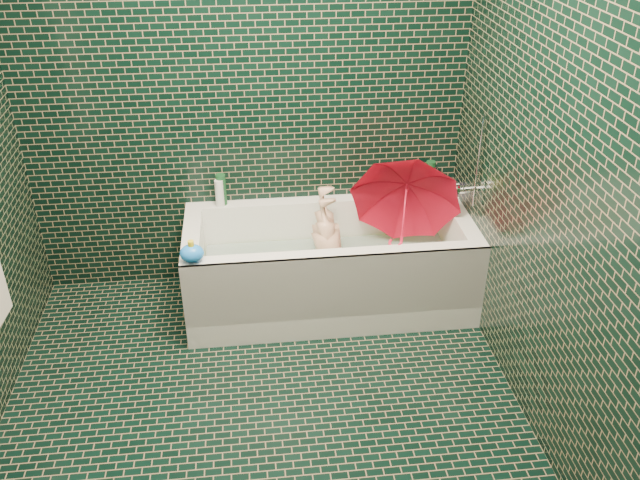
{
  "coord_description": "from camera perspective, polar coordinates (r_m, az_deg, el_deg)",
  "views": [
    {
      "loc": [
        -0.01,
        -2.4,
        2.48
      ],
      "look_at": [
        0.37,
        0.82,
        0.56
      ],
      "focal_mm": 38.0,
      "sensor_mm": 36.0,
      "label": 1
    }
  ],
  "objects": [
    {
      "name": "soap_bottle_b",
      "position": [
        4.37,
        10.78,
        3.77
      ],
      "size": [
        0.09,
        0.09,
        0.18
      ],
      "primitive_type": "imported",
      "rotation": [
        0.0,
        0.0,
        -0.12
      ],
      "color": "#441F75",
      "rests_on": "bathtub"
    },
    {
      "name": "bath_mat",
      "position": [
        4.17,
        0.76,
        -3.39
      ],
      "size": [
        1.35,
        0.47,
        0.01
      ],
      "primitive_type": "cube",
      "color": "green",
      "rests_on": "bathtub"
    },
    {
      "name": "bath_toy",
      "position": [
        3.64,
        -10.74,
        -1.09
      ],
      "size": [
        0.16,
        0.14,
        0.13
      ],
      "rotation": [
        0.0,
        0.0,
        0.36
      ],
      "color": "#1B7BFA",
      "rests_on": "bathtub"
    },
    {
      "name": "bottle_right_pump",
      "position": [
        4.34,
        9.52,
        5.07
      ],
      "size": [
        0.06,
        0.06,
        0.19
      ],
      "primitive_type": "cylinder",
      "rotation": [
        0.0,
        0.0,
        -0.16
      ],
      "color": "silver",
      "rests_on": "bathtub"
    },
    {
      "name": "soap_bottle_a",
      "position": [
        4.36,
        10.16,
        3.77
      ],
      "size": [
        0.11,
        0.11,
        0.24
      ],
      "primitive_type": "imported",
      "rotation": [
        0.0,
        0.0,
        -0.13
      ],
      "color": "white",
      "rests_on": "bathtub"
    },
    {
      "name": "soap_bottle_c",
      "position": [
        4.36,
        9.4,
        3.8
      ],
      "size": [
        0.15,
        0.15,
        0.18
      ],
      "primitive_type": "imported",
      "rotation": [
        0.0,
        0.0,
        -0.03
      ],
      "color": "#134320",
      "rests_on": "bathtub"
    },
    {
      "name": "wall_back",
      "position": [
        4.0,
        -6.4,
        12.41
      ],
      "size": [
        2.8,
        0.0,
        2.8
      ],
      "primitive_type": "plane",
      "rotation": [
        1.57,
        0.0,
        0.0
      ],
      "color": "black",
      "rests_on": "floor"
    },
    {
      "name": "wall_right",
      "position": [
        3.0,
        19.92,
        4.41
      ],
      "size": [
        0.0,
        2.8,
        2.8
      ],
      "primitive_type": "plane",
      "rotation": [
        1.57,
        0.0,
        -1.57
      ],
      "color": "black",
      "rests_on": "floor"
    },
    {
      "name": "bottle_right_tall",
      "position": [
        4.29,
        9.21,
        5.12
      ],
      "size": [
        0.07,
        0.07,
        0.23
      ],
      "primitive_type": "cylinder",
      "rotation": [
        0.0,
        0.0,
        -0.32
      ],
      "color": "#134320",
      "rests_on": "bathtub"
    },
    {
      "name": "rubber_duck",
      "position": [
        4.33,
        8.06,
        4.35
      ],
      "size": [
        0.11,
        0.08,
        0.1
      ],
      "rotation": [
        0.0,
        0.0,
        0.06
      ],
      "color": "yellow",
      "rests_on": "bathtub"
    },
    {
      "name": "bottle_left_short",
      "position": [
        4.17,
        -8.46,
        3.92
      ],
      "size": [
        0.07,
        0.07,
        0.17
      ],
      "primitive_type": "cylinder",
      "rotation": [
        0.0,
        0.0,
        0.41
      ],
      "color": "white",
      "rests_on": "bathtub"
    },
    {
      "name": "faucet",
      "position": [
        4.03,
        12.44,
        4.69
      ],
      "size": [
        0.18,
        0.19,
        0.55
      ],
      "color": "silver",
      "rests_on": "wall_right"
    },
    {
      "name": "umbrella",
      "position": [
        3.96,
        7.1,
        2.31
      ],
      "size": [
        0.89,
        0.9,
        0.82
      ],
      "primitive_type": "imported",
      "rotation": [
        0.3,
        -0.2,
        -0.34
      ],
      "color": "red",
      "rests_on": "bathtub"
    },
    {
      "name": "bottle_left_tall",
      "position": [
        4.18,
        -8.3,
        4.22
      ],
      "size": [
        0.07,
        0.07,
        0.2
      ],
      "primitive_type": "cylinder",
      "rotation": [
        0.0,
        0.0,
        0.2
      ],
      "color": "#134320",
      "rests_on": "bathtub"
    },
    {
      "name": "floor",
      "position": [
        3.45,
        -4.69,
        -15.52
      ],
      "size": [
        2.8,
        2.8,
        0.0
      ],
      "primitive_type": "plane",
      "color": "black",
      "rests_on": "ground"
    },
    {
      "name": "child",
      "position": [
        4.1,
        0.98,
        -1.46
      ],
      "size": [
        0.91,
        0.44,
        0.29
      ],
      "primitive_type": "imported",
      "rotation": [
        -1.47,
        0.0,
        -1.73
      ],
      "color": "#DFAB8B",
      "rests_on": "bathtub"
    },
    {
      "name": "water",
      "position": [
        4.09,
        0.78,
        -1.71
      ],
      "size": [
        1.48,
        0.53,
        0.0
      ],
      "primitive_type": "cube",
      "color": "silver",
      "rests_on": "bathtub"
    },
    {
      "name": "bathtub",
      "position": [
        4.12,
        0.8,
        -2.88
      ],
      "size": [
        1.7,
        0.75,
        0.55
      ],
      "color": "white",
      "rests_on": "floor"
    }
  ]
}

